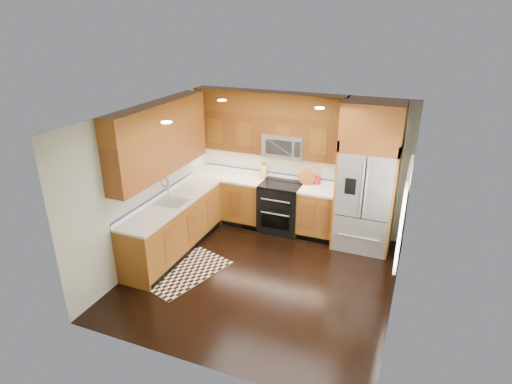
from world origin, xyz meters
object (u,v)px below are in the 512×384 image
at_px(range, 281,207).
at_px(utensil_crock, 317,178).
at_px(rug, 185,271).
at_px(knife_block, 264,171).
at_px(refrigerator, 368,178).

xyz_separation_m(range, utensil_crock, (0.61, 0.25, 0.58)).
bearing_deg(rug, range, 81.84).
bearing_deg(knife_block, rug, -102.94).
bearing_deg(range, rug, -115.51).
height_order(range, utensil_crock, utensil_crock).
relative_size(refrigerator, utensil_crock, 8.11).
xyz_separation_m(range, knife_block, (-0.44, 0.23, 0.60)).
relative_size(range, utensil_crock, 2.95).
bearing_deg(range, knife_block, 152.55).
height_order(range, knife_block, knife_block).
bearing_deg(rug, knife_block, 94.41).
height_order(rug, utensil_crock, utensil_crock).
height_order(refrigerator, rug, refrigerator).
relative_size(rug, knife_block, 4.57).
height_order(rug, knife_block, knife_block).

